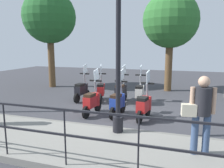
% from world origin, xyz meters
% --- Properties ---
extents(ground_plane, '(28.00, 28.00, 0.00)m').
position_xyz_m(ground_plane, '(0.00, 0.00, 0.00)').
color(ground_plane, '#38383D').
extents(promenade_walkway, '(2.20, 20.00, 0.15)m').
position_xyz_m(promenade_walkway, '(-3.15, 0.00, 0.07)').
color(promenade_walkway, gray).
rests_on(promenade_walkway, ground_plane).
extents(fence_railing, '(0.04, 16.03, 1.07)m').
position_xyz_m(fence_railing, '(-4.20, -0.00, 0.90)').
color(fence_railing, black).
rests_on(fence_railing, promenade_walkway).
extents(lamp_post_near, '(0.26, 0.90, 4.61)m').
position_xyz_m(lamp_post_near, '(-2.40, -0.48, 2.20)').
color(lamp_post_near, black).
rests_on(lamp_post_near, promenade_walkway).
extents(pedestrian_with_bag, '(0.37, 0.64, 1.59)m').
position_xyz_m(pedestrian_with_bag, '(-3.03, -2.34, 1.08)').
color(pedestrian_with_bag, '#384C70').
rests_on(pedestrian_with_bag, promenade_walkway).
extents(tree_large, '(2.88, 2.88, 5.32)m').
position_xyz_m(tree_large, '(3.25, 5.04, 3.84)').
color(tree_large, brown).
rests_on(tree_large, ground_plane).
extents(tree_distant, '(2.76, 2.76, 4.96)m').
position_xyz_m(tree_distant, '(4.06, -1.33, 3.54)').
color(tree_distant, brown).
rests_on(tree_distant, ground_plane).
extents(scooter_near_0, '(1.23, 0.47, 1.54)m').
position_xyz_m(scooter_near_0, '(-0.85, -0.89, 0.48)').
color(scooter_near_0, black).
rests_on(scooter_near_0, ground_plane).
extents(scooter_near_1, '(1.23, 0.44, 1.54)m').
position_xyz_m(scooter_near_1, '(-0.74, 0.01, 0.48)').
color(scooter_near_1, black).
rests_on(scooter_near_1, ground_plane).
extents(scooter_near_2, '(1.23, 0.44, 1.54)m').
position_xyz_m(scooter_near_2, '(-0.88, 0.87, 0.48)').
color(scooter_near_2, black).
rests_on(scooter_near_2, ground_plane).
extents(scooter_far_0, '(1.23, 0.44, 1.54)m').
position_xyz_m(scooter_far_0, '(1.04, -0.40, 0.48)').
color(scooter_far_0, black).
rests_on(scooter_far_0, ground_plane).
extents(scooter_far_1, '(1.23, 0.44, 1.54)m').
position_xyz_m(scooter_far_1, '(1.01, 0.36, 0.48)').
color(scooter_far_1, black).
rests_on(scooter_far_1, ground_plane).
extents(scooter_far_2, '(1.20, 0.55, 1.54)m').
position_xyz_m(scooter_far_2, '(0.97, 1.24, 0.48)').
color(scooter_far_2, black).
rests_on(scooter_far_2, ground_plane).
extents(scooter_far_3, '(1.23, 0.44, 1.54)m').
position_xyz_m(scooter_far_3, '(0.78, 2.03, 0.48)').
color(scooter_far_3, black).
rests_on(scooter_far_3, ground_plane).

